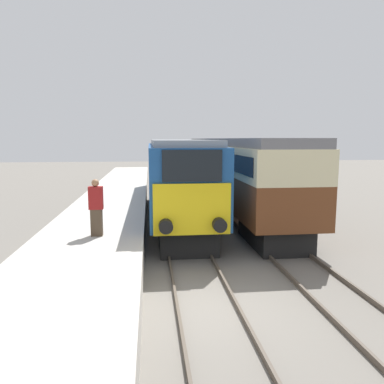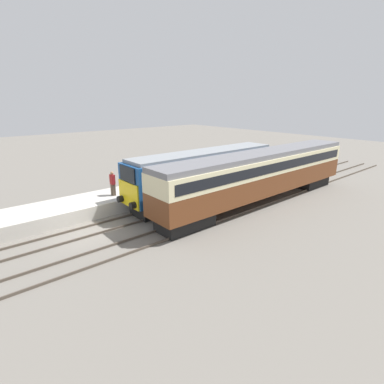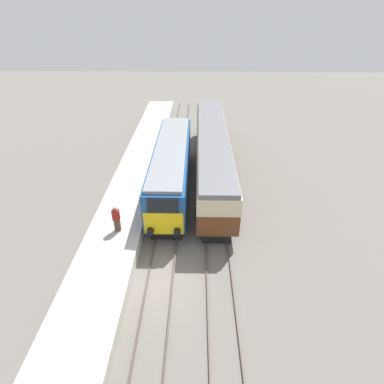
{
  "view_description": "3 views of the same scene",
  "coord_description": "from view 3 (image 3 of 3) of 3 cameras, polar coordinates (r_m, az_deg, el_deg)",
  "views": [
    {
      "loc": [
        -1.32,
        -8.51,
        4.05
      ],
      "look_at": [
        0.0,
        3.14,
        2.38
      ],
      "focal_mm": 35.0,
      "sensor_mm": 36.0,
      "label": 1
    },
    {
      "loc": [
        17.05,
        -5.87,
        7.81
      ],
      "look_at": [
        1.7,
        7.14,
        1.6
      ],
      "focal_mm": 28.0,
      "sensor_mm": 36.0,
      "label": 2
    },
    {
      "loc": [
        2.04,
        -11.51,
        13.57
      ],
      "look_at": [
        1.7,
        7.14,
        1.6
      ],
      "focal_mm": 28.0,
      "sensor_mm": 36.0,
      "label": 3
    }
  ],
  "objects": [
    {
      "name": "passenger_carriage",
      "position": [
        26.72,
        3.91,
        8.09
      ],
      "size": [
        2.75,
        19.65,
        4.08
      ],
      "color": "black",
      "rests_on": "ground_plane"
    },
    {
      "name": "platform_left",
      "position": [
        24.09,
        -11.94,
        -1.01
      ],
      "size": [
        3.5,
        50.0,
        0.97
      ],
      "color": "#B7B2A8",
      "rests_on": "ground_plane"
    },
    {
      "name": "rails_near_track",
      "position": [
        21.42,
        -4.69,
        -6.51
      ],
      "size": [
        1.51,
        60.0,
        0.14
      ],
      "color": "#4C4238",
      "rests_on": "ground_plane"
    },
    {
      "name": "person_on_platform",
      "position": [
        19.64,
        -14.2,
        -4.99
      ],
      "size": [
        0.44,
        0.26,
        1.83
      ],
      "color": "#473828",
      "rests_on": "platform_left"
    },
    {
      "name": "locomotive",
      "position": [
        24.37,
        -3.89,
        4.87
      ],
      "size": [
        2.7,
        14.15,
        4.0
      ],
      "color": "black",
      "rests_on": "ground_plane"
    },
    {
      "name": "ground_plane",
      "position": [
        17.91,
        -6.13,
        -16.83
      ],
      "size": [
        120.0,
        120.0,
        0.0
      ],
      "primitive_type": "plane",
      "color": "slate"
    },
    {
      "name": "rails_far_track",
      "position": [
        21.37,
        4.49,
        -6.61
      ],
      "size": [
        1.5,
        60.0,
        0.14
      ],
      "color": "#4C4238",
      "rests_on": "ground_plane"
    }
  ]
}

